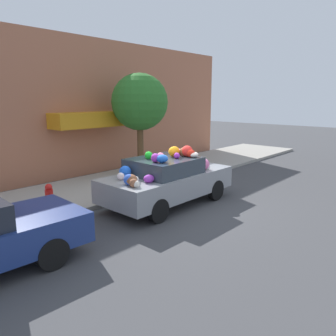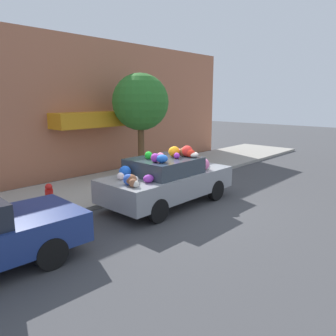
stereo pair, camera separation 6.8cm
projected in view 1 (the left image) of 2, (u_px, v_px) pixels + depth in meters
ground_plane at (168, 204)px, 9.36m from camera, size 60.00×60.00×0.00m
sidewalk_curb at (109, 185)px, 11.11m from camera, size 24.00×3.20×0.12m
building_facade at (69, 108)px, 12.05m from camera, size 18.00×1.20×5.21m
street_tree at (140, 102)px, 12.28m from camera, size 2.13×2.13×3.76m
fire_hydrant at (49, 197)px, 8.38m from camera, size 0.20×0.20×0.70m
art_car at (167, 179)px, 9.17m from camera, size 3.94×1.79×1.66m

